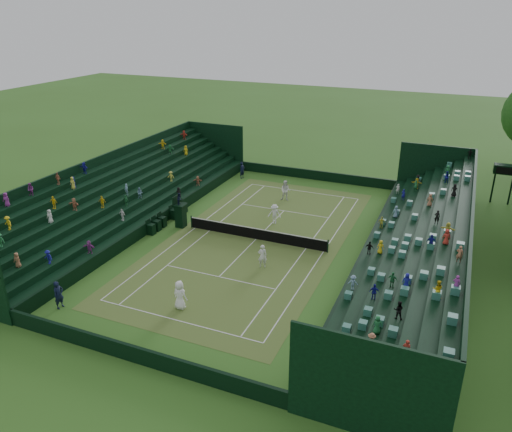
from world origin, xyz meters
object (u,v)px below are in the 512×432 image
object	(u,v)px
tennis_net	(256,233)
player_near_west	(180,295)
player_far_west	(286,191)
player_far_east	(274,214)
player_near_east	(262,256)
umpire_chair	(180,212)

from	to	relation	value
tennis_net	player_near_west	world-z (taller)	player_near_west
player_far_west	player_far_east	world-z (taller)	player_far_west
player_near_east	player_far_west	xyz separation A→B (m)	(-2.95, 12.89, 0.10)
umpire_chair	player_near_west	distance (m)	12.27
player_far_east	tennis_net	bearing A→B (deg)	-104.53
tennis_net	umpire_chair	bearing A→B (deg)	-178.65
player_near_west	player_far_east	xyz separation A→B (m)	(0.62, 14.19, -0.08)
tennis_net	player_near_west	bearing A→B (deg)	-92.30
player_far_west	player_near_east	bearing A→B (deg)	-87.04
tennis_net	player_far_east	distance (m)	3.52
player_near_east	umpire_chair	bearing A→B (deg)	-47.51
player_near_east	player_far_west	bearing A→B (deg)	-101.52
umpire_chair	player_far_west	size ratio (longest dim) A/B	1.54
umpire_chair	player_near_east	world-z (taller)	umpire_chair
umpire_chair	player_near_west	xyz separation A→B (m)	(6.28, -10.53, -0.33)
player_near_west	player_near_east	distance (m)	7.23
umpire_chair	player_near_west	bearing A→B (deg)	-59.20
umpire_chair	player_far_east	bearing A→B (deg)	27.94
tennis_net	player_far_east	size ratio (longest dim) A/B	6.83
player_near_west	player_far_west	size ratio (longest dim) A/B	0.97
player_near_east	player_far_east	world-z (taller)	player_near_east
player_near_west	umpire_chair	bearing A→B (deg)	-55.38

